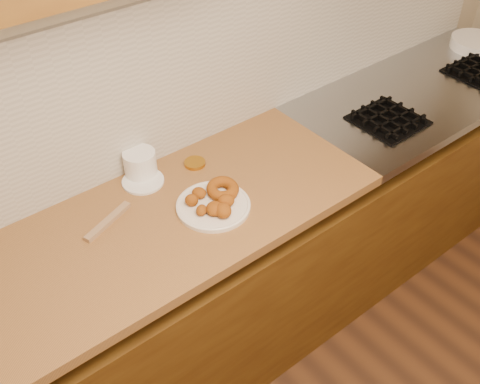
% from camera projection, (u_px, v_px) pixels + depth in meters
% --- Properties ---
extents(wall_back, '(4.00, 0.02, 2.70)m').
position_uv_depth(wall_back, '(163.00, 39.00, 1.88)').
color(wall_back, tan).
rests_on(wall_back, ground).
extents(base_cabinet, '(3.60, 0.60, 0.77)m').
position_uv_depth(base_cabinet, '(225.00, 283.00, 2.32)').
color(base_cabinet, '#563710').
rests_on(base_cabinet, floor).
extents(butcher_block, '(2.30, 0.62, 0.04)m').
position_uv_depth(butcher_block, '(50.00, 280.00, 1.69)').
color(butcher_block, '#966232').
rests_on(butcher_block, base_cabinet).
extents(stovetop, '(1.30, 0.62, 0.04)m').
position_uv_depth(stovetop, '(424.00, 90.00, 2.55)').
color(stovetop, '#9EA0A5').
rests_on(stovetop, base_cabinet).
extents(backsplash, '(3.60, 0.02, 0.60)m').
position_uv_depth(backsplash, '(169.00, 81.00, 1.97)').
color(backsplash, '#BBB5A7').
rests_on(backsplash, wall_back).
extents(burner_grates, '(0.91, 0.26, 0.03)m').
position_uv_depth(burner_grates, '(437.00, 93.00, 2.47)').
color(burner_grates, black).
rests_on(burner_grates, stovetop).
extents(donut_plate, '(0.25, 0.25, 0.01)m').
position_uv_depth(donut_plate, '(213.00, 206.00, 1.91)').
color(donut_plate, silver).
rests_on(donut_plate, butcher_block).
extents(ring_donut, '(0.12, 0.12, 0.05)m').
position_uv_depth(ring_donut, '(223.00, 189.00, 1.93)').
color(ring_donut, '#905515').
rests_on(ring_donut, donut_plate).
extents(fried_dough_chunks, '(0.15, 0.20, 0.05)m').
position_uv_depth(fried_dough_chunks, '(213.00, 204.00, 1.87)').
color(fried_dough_chunks, '#905515').
rests_on(fried_dough_chunks, donut_plate).
extents(plastic_tub, '(0.14, 0.14, 0.10)m').
position_uv_depth(plastic_tub, '(140.00, 164.00, 2.02)').
color(plastic_tub, white).
rests_on(plastic_tub, butcher_block).
extents(tub_lid, '(0.19, 0.19, 0.01)m').
position_uv_depth(tub_lid, '(143.00, 181.00, 2.01)').
color(tub_lid, white).
rests_on(tub_lid, butcher_block).
extents(brass_jar_lid, '(0.08, 0.08, 0.01)m').
position_uv_depth(brass_jar_lid, '(195.00, 163.00, 2.09)').
color(brass_jar_lid, '#B77E1F').
rests_on(brass_jar_lid, butcher_block).
extents(wooden_utensil, '(0.20, 0.10, 0.02)m').
position_uv_depth(wooden_utensil, '(108.00, 221.00, 1.85)').
color(wooden_utensil, '#977450').
rests_on(wooden_utensil, butcher_block).
extents(plate_stack, '(0.25, 0.25, 0.05)m').
position_uv_depth(plate_stack, '(476.00, 43.00, 2.81)').
color(plate_stack, white).
rests_on(plate_stack, stovetop).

